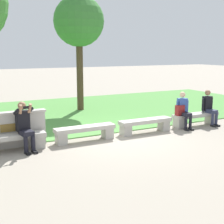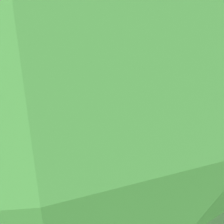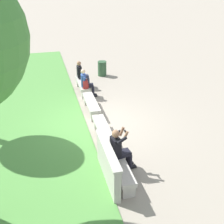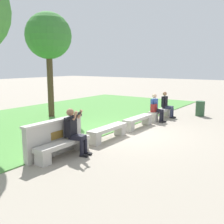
{
  "view_description": "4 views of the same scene",
  "coord_description": "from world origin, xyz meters",
  "px_view_note": "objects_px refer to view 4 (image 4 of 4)",
  "views": [
    {
      "loc": [
        -4.43,
        -8.35,
        2.64
      ],
      "look_at": [
        -0.5,
        -0.65,
        0.95
      ],
      "focal_mm": 50.0,
      "sensor_mm": 36.0,
      "label": 1
    },
    {
      "loc": [
        0.6,
        5.96,
        3.84
      ],
      "look_at": [
        -0.93,
        -0.3,
        0.79
      ],
      "focal_mm": 50.0,
      "sensor_mm": 36.0,
      "label": 2
    },
    {
      "loc": [
        -9.91,
        1.92,
        5.51
      ],
      "look_at": [
        -1.13,
        -0.29,
        0.99
      ],
      "focal_mm": 50.0,
      "sensor_mm": 36.0,
      "label": 3
    },
    {
      "loc": [
        -8.17,
        -5.09,
        2.52
      ],
      "look_at": [
        -1.45,
        -0.43,
        1.06
      ],
      "focal_mm": 42.0,
      "sensor_mm": 36.0,
      "label": 4
    }
  ],
  "objects_px": {
    "person_companion": "(166,104)",
    "backpack": "(154,108)",
    "bench_mid": "(138,120)",
    "bench_main": "(64,147)",
    "bench_near": "(108,131)",
    "tree_behind_wall": "(48,37)",
    "person_distant": "(156,107)",
    "trash_bin": "(200,109)",
    "bench_far": "(160,113)",
    "person_photographer": "(74,129)"
  },
  "relations": [
    {
      "from": "bench_far",
      "to": "person_photographer",
      "type": "xyz_separation_m",
      "value": [
        -6.03,
        -0.08,
        0.44
      ]
    },
    {
      "from": "bench_mid",
      "to": "trash_bin",
      "type": "relative_size",
      "value": 2.45
    },
    {
      "from": "bench_main",
      "to": "backpack",
      "type": "relative_size",
      "value": 4.3
    },
    {
      "from": "person_distant",
      "to": "person_photographer",
      "type": "bearing_deg",
      "value": -179.89
    },
    {
      "from": "person_distant",
      "to": "tree_behind_wall",
      "type": "height_order",
      "value": "tree_behind_wall"
    },
    {
      "from": "bench_main",
      "to": "person_companion",
      "type": "xyz_separation_m",
      "value": [
        6.94,
        -0.07,
        0.37
      ]
    },
    {
      "from": "bench_near",
      "to": "person_distant",
      "type": "xyz_separation_m",
      "value": [
        3.65,
        -0.07,
        0.37
      ]
    },
    {
      "from": "person_photographer",
      "to": "person_companion",
      "type": "distance_m",
      "value": 6.58
    },
    {
      "from": "person_companion",
      "to": "trash_bin",
      "type": "relative_size",
      "value": 1.68
    },
    {
      "from": "bench_far",
      "to": "person_companion",
      "type": "distance_m",
      "value": 0.67
    },
    {
      "from": "person_companion",
      "to": "backpack",
      "type": "relative_size",
      "value": 2.94
    },
    {
      "from": "backpack",
      "to": "person_photographer",
      "type": "bearing_deg",
      "value": -179.39
    },
    {
      "from": "bench_near",
      "to": "trash_bin",
      "type": "relative_size",
      "value": 2.45
    },
    {
      "from": "backpack",
      "to": "tree_behind_wall",
      "type": "height_order",
      "value": "tree_behind_wall"
    },
    {
      "from": "bench_main",
      "to": "bench_near",
      "type": "relative_size",
      "value": 1.0
    },
    {
      "from": "bench_main",
      "to": "person_companion",
      "type": "relative_size",
      "value": 1.46
    },
    {
      "from": "person_distant",
      "to": "bench_main",
      "type": "bearing_deg",
      "value": 179.35
    },
    {
      "from": "bench_near",
      "to": "bench_far",
      "type": "distance_m",
      "value": 4.26
    },
    {
      "from": "person_distant",
      "to": "trash_bin",
      "type": "relative_size",
      "value": 1.68
    },
    {
      "from": "backpack",
      "to": "trash_bin",
      "type": "xyz_separation_m",
      "value": [
        2.6,
        -1.31,
        -0.25
      ]
    },
    {
      "from": "person_companion",
      "to": "person_photographer",
      "type": "bearing_deg",
      "value": -179.91
    },
    {
      "from": "person_distant",
      "to": "bench_mid",
      "type": "bearing_deg",
      "value": 177.51
    },
    {
      "from": "bench_mid",
      "to": "bench_main",
      "type": "bearing_deg",
      "value": 180.0
    },
    {
      "from": "tree_behind_wall",
      "to": "trash_bin",
      "type": "xyz_separation_m",
      "value": [
        4.44,
        -5.98,
        -3.47
      ]
    },
    {
      "from": "bench_mid",
      "to": "tree_behind_wall",
      "type": "height_order",
      "value": "tree_behind_wall"
    },
    {
      "from": "person_photographer",
      "to": "person_companion",
      "type": "relative_size",
      "value": 1.05
    },
    {
      "from": "tree_behind_wall",
      "to": "backpack",
      "type": "bearing_deg",
      "value": -68.47
    },
    {
      "from": "bench_far",
      "to": "person_photographer",
      "type": "bearing_deg",
      "value": -179.27
    },
    {
      "from": "bench_near",
      "to": "person_companion",
      "type": "distance_m",
      "value": 4.83
    },
    {
      "from": "bench_near",
      "to": "bench_far",
      "type": "relative_size",
      "value": 1.0
    },
    {
      "from": "person_companion",
      "to": "tree_behind_wall",
      "type": "relative_size",
      "value": 0.25
    },
    {
      "from": "bench_main",
      "to": "bench_near",
      "type": "distance_m",
      "value": 2.13
    },
    {
      "from": "backpack",
      "to": "tree_behind_wall",
      "type": "xyz_separation_m",
      "value": [
        -1.84,
        4.68,
        3.22
      ]
    },
    {
      "from": "trash_bin",
      "to": "backpack",
      "type": "bearing_deg",
      "value": 153.3
    },
    {
      "from": "bench_near",
      "to": "trash_bin",
      "type": "distance_m",
      "value": 6.26
    },
    {
      "from": "bench_far",
      "to": "bench_main",
      "type": "bearing_deg",
      "value": 180.0
    },
    {
      "from": "bench_far",
      "to": "person_companion",
      "type": "relative_size",
      "value": 1.46
    },
    {
      "from": "person_distant",
      "to": "tree_behind_wall",
      "type": "xyz_separation_m",
      "value": [
        -1.97,
        4.72,
        3.17
      ]
    },
    {
      "from": "bench_near",
      "to": "person_companion",
      "type": "height_order",
      "value": "person_companion"
    },
    {
      "from": "bench_far",
      "to": "backpack",
      "type": "relative_size",
      "value": 4.3
    },
    {
      "from": "bench_main",
      "to": "bench_mid",
      "type": "height_order",
      "value": "same"
    },
    {
      "from": "bench_main",
      "to": "person_distant",
      "type": "xyz_separation_m",
      "value": [
        5.78,
        -0.07,
        0.37
      ]
    },
    {
      "from": "bench_near",
      "to": "bench_mid",
      "type": "distance_m",
      "value": 2.13
    },
    {
      "from": "bench_mid",
      "to": "bench_near",
      "type": "bearing_deg",
      "value": 180.0
    },
    {
      "from": "person_companion",
      "to": "bench_far",
      "type": "bearing_deg",
      "value": 173.17
    },
    {
      "from": "person_companion",
      "to": "tree_behind_wall",
      "type": "bearing_deg",
      "value": 123.58
    },
    {
      "from": "bench_far",
      "to": "person_companion",
      "type": "xyz_separation_m",
      "value": [
        0.55,
        -0.07,
        0.37
      ]
    },
    {
      "from": "bench_main",
      "to": "person_distant",
      "type": "height_order",
      "value": "person_distant"
    },
    {
      "from": "person_photographer",
      "to": "trash_bin",
      "type": "xyz_separation_m",
      "value": [
        7.89,
        -1.25,
        -0.36
      ]
    },
    {
      "from": "bench_mid",
      "to": "bench_far",
      "type": "xyz_separation_m",
      "value": [
        2.13,
        0.0,
        0.0
      ]
    }
  ]
}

